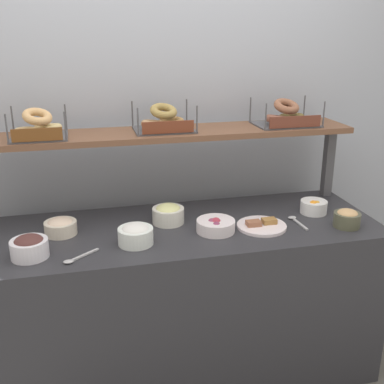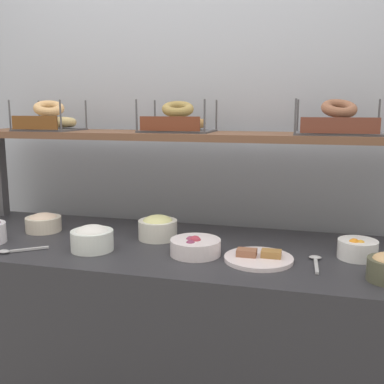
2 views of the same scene
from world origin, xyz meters
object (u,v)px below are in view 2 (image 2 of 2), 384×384
object	(u,v)px
bowl_potato_salad	(43,222)
serving_spoon_by_edge	(15,250)
bowl_egg_salad	(158,227)
bagel_basket_plain	(49,120)
bowl_cream_cheese	(92,238)
serving_plate_white	(259,258)
bowl_beet_salad	(195,247)
bagel_basket_cinnamon_raisin	(338,123)
serving_spoon_near_plate	(316,261)
bagel_basket_everything	(177,121)
bowl_fruit_salad	(357,249)

from	to	relation	value
bowl_potato_salad	serving_spoon_by_edge	world-z (taller)	bowl_potato_salad
bowl_egg_salad	bagel_basket_plain	xyz separation A→B (m)	(-0.60, 0.18, 0.43)
bowl_cream_cheese	bagel_basket_plain	world-z (taller)	bagel_basket_plain
bowl_cream_cheese	serving_plate_white	bearing A→B (deg)	3.78
bowl_beet_salad	serving_spoon_by_edge	distance (m)	0.68
bowl_beet_salad	bowl_potato_salad	bearing A→B (deg)	168.81
bowl_egg_salad	bagel_basket_cinnamon_raisin	bearing A→B (deg)	15.58
serving_spoon_near_plate	serving_spoon_by_edge	distance (m)	1.10
bowl_potato_salad	bagel_basket_everything	xyz separation A→B (m)	(0.55, 0.23, 0.44)
bowl_beet_salad	bagel_basket_everything	bearing A→B (deg)	115.78
bowl_potato_salad	bagel_basket_plain	distance (m)	0.49
bowl_fruit_salad	serving_plate_white	bearing A→B (deg)	-160.81
bowl_egg_salad	bagel_basket_plain	world-z (taller)	bagel_basket_plain
serving_spoon_near_plate	bagel_basket_cinnamon_raisin	world-z (taller)	bagel_basket_cinnamon_raisin
bowl_cream_cheese	bowl_egg_salad	size ratio (longest dim) A/B	1.00
bowl_beet_salad	bagel_basket_cinnamon_raisin	distance (m)	0.75
bowl_fruit_salad	bagel_basket_everything	distance (m)	0.91
bowl_potato_salad	bowl_beet_salad	world-z (taller)	bowl_potato_salad
serving_spoon_by_edge	bagel_basket_plain	distance (m)	0.69
bowl_beet_salad	bowl_egg_salad	bearing A→B (deg)	141.42
bowl_cream_cheese	serving_spoon_near_plate	bearing A→B (deg)	4.77
serving_spoon_by_edge	bowl_potato_salad	bearing A→B (deg)	102.96
bowl_potato_salad	bagel_basket_cinnamon_raisin	distance (m)	1.31
bowl_cream_cheese	serving_spoon_near_plate	world-z (taller)	bowl_cream_cheese
bowl_potato_salad	bagel_basket_everything	bearing A→B (deg)	22.52
bowl_cream_cheese	bagel_basket_plain	xyz separation A→B (m)	(-0.41, 0.39, 0.43)
bowl_egg_salad	serving_spoon_near_plate	size ratio (longest dim) A/B	0.91
bowl_cream_cheese	serving_spoon_by_edge	xyz separation A→B (m)	(-0.27, -0.10, -0.04)
bowl_fruit_salad	serving_plate_white	distance (m)	0.36
serving_spoon_by_edge	bagel_basket_plain	size ratio (longest dim) A/B	0.57
bowl_potato_salad	bowl_cream_cheese	world-z (taller)	bowl_cream_cheese
bowl_beet_salad	serving_spoon_near_plate	world-z (taller)	bowl_beet_salad
bowl_potato_salad	serving_spoon_near_plate	size ratio (longest dim) A/B	0.87
bowl_fruit_salad	bowl_beet_salad	size ratio (longest dim) A/B	0.75
bowl_beet_salad	bagel_basket_plain	world-z (taller)	bagel_basket_plain
serving_plate_white	bowl_potato_salad	bearing A→B (deg)	171.09
bowl_beet_salad	serving_spoon_by_edge	world-z (taller)	bowl_beet_salad
bowl_potato_salad	serving_plate_white	distance (m)	0.97
serving_plate_white	bowl_beet_salad	bearing A→B (deg)	178.32
bowl_cream_cheese	bagel_basket_cinnamon_raisin	distance (m)	1.06
bowl_cream_cheese	bowl_fruit_salad	distance (m)	0.98
bowl_egg_salad	serving_plate_white	world-z (taller)	bowl_egg_salad
bowl_potato_salad	serving_plate_white	xyz separation A→B (m)	(0.96, -0.15, -0.03)
bowl_beet_salad	bagel_basket_plain	distance (m)	0.98
serving_plate_white	bagel_basket_plain	size ratio (longest dim) A/B	0.91
serving_spoon_near_plate	bagel_basket_cinnamon_raisin	size ratio (longest dim) A/B	0.52
serving_spoon_near_plate	bagel_basket_plain	distance (m)	1.35
bowl_fruit_salad	serving_spoon_by_edge	bearing A→B (deg)	-168.13
bowl_cream_cheese	serving_spoon_near_plate	distance (m)	0.83
bowl_egg_salad	serving_spoon_by_edge	distance (m)	0.55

